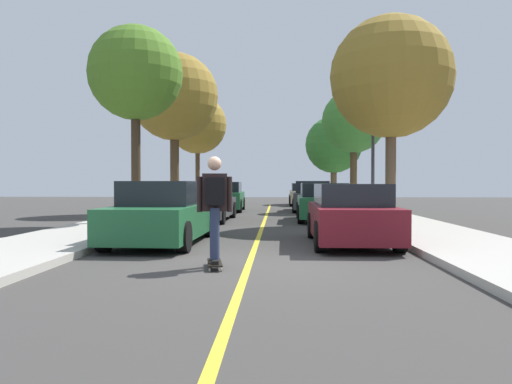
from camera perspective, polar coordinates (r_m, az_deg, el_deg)
The scene contains 18 objects.
ground at distance 8.79m, azimuth -0.82°, elevation -8.14°, with size 80.00×80.00×0.00m, color #3D3A38.
center_line at distance 12.75m, azimuth 0.22°, elevation -5.25°, with size 0.12×39.20×0.01m, color gold.
parked_car_left_nearest at distance 12.00m, azimuth -10.26°, elevation -2.34°, with size 1.97×4.52×1.44m.
parked_car_left_near at distance 18.79m, azimuth -5.60°, elevation -1.13°, with size 1.92×4.60×1.38m.
parked_car_left_far at distance 24.95m, azimuth -3.59°, elevation -0.55°, with size 1.95×4.11×1.43m.
parked_car_right_nearest at distance 11.76m, azimuth 10.54°, elevation -2.51°, with size 1.83×4.09×1.38m.
parked_car_right_near at distance 18.77m, azimuth 7.52°, elevation -1.14°, with size 1.98×4.16×1.38m.
parked_car_right_far at distance 25.00m, azimuth 6.27°, elevation -0.53°, with size 2.02×4.66×1.47m.
parked_car_right_farthest at distance 31.30m, azimuth 5.51°, elevation -0.26°, with size 1.96×4.18×1.36m.
street_tree_left_nearest at distance 17.37m, azimuth -13.33°, elevation 12.73°, with size 3.05×3.05×6.35m.
street_tree_left_near at distance 23.33m, azimuth -9.12°, elevation 10.41°, with size 3.90×3.90×7.04m.
street_tree_left_far at distance 29.59m, azimuth -6.56°, elevation 7.46°, with size 3.33×3.33×6.24m.
street_tree_right_nearest at distance 17.29m, azimuth 14.88°, elevation 12.28°, with size 3.92×3.92×6.61m.
street_tree_right_near at distance 25.09m, azimuth 10.88°, elevation 7.72°, with size 3.06×3.06×5.74m.
street_tree_right_far at distance 33.74m, azimuth 8.69°, elevation 5.22°, with size 3.70×3.70×5.58m.
streetlamp at distance 18.80m, azimuth 12.96°, elevation 5.73°, with size 0.36×0.24×4.82m.
skateboard at distance 8.48m, azimuth -4.65°, elevation -7.89°, with size 0.35×0.86×0.10m.
skateboarder at distance 8.35m, azimuth -4.65°, elevation -1.14°, with size 0.59×0.71×1.73m.
Camera 1 is at (0.50, -8.66, 1.41)m, focal length 35.74 mm.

